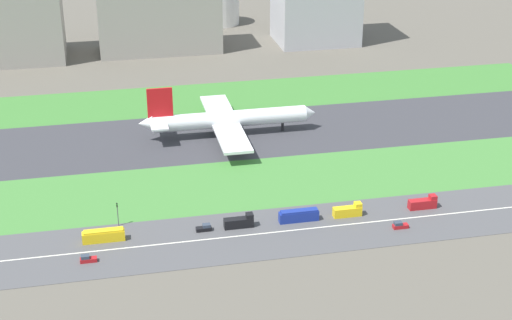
{
  "coord_description": "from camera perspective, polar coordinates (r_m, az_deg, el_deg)",
  "views": [
    {
      "loc": [
        -48.17,
        -258.67,
        109.28
      ],
      "look_at": [
        -1.25,
        -36.5,
        6.0
      ],
      "focal_mm": 54.6,
      "sensor_mm": 36.0,
      "label": 1
    }
  ],
  "objects": [
    {
      "name": "truck_0",
      "position": [
        221.79,
        -1.21,
        -4.57
      ],
      "size": [
        8.4,
        2.5,
        4.0
      ],
      "color": "black",
      "rests_on": "highway"
    },
    {
      "name": "bus_1",
      "position": [
        218.88,
        -11.11,
        -5.45
      ],
      "size": [
        11.6,
        2.5,
        3.5
      ],
      "color": "yellow",
      "rests_on": "highway"
    },
    {
      "name": "highway",
      "position": [
        220.74,
        2.29,
        -5.22
      ],
      "size": [
        280.0,
        28.0,
        0.1
      ],
      "primitive_type": "cube",
      "color": "#4C4C4F",
      "rests_on": "ground_plane"
    },
    {
      "name": "runway",
      "position": [
        284.89,
        -1.27,
        1.91
      ],
      "size": [
        280.0,
        46.0,
        0.1
      ],
      "primitive_type": "cube",
      "color": "#38383D",
      "rests_on": "ground_plane"
    },
    {
      "name": "car_1",
      "position": [
        220.77,
        -3.8,
        -5.0
      ],
      "size": [
        4.4,
        1.8,
        2.0
      ],
      "color": "black",
      "rests_on": "highway"
    },
    {
      "name": "traffic_light",
      "position": [
        224.71,
        -10.11,
        -3.81
      ],
      "size": [
        0.36,
        0.5,
        7.2
      ],
      "color": "#4C4C51",
      "rests_on": "highway"
    },
    {
      "name": "car_0",
      "position": [
        210.79,
        -12.24,
        -7.1
      ],
      "size": [
        4.4,
        1.8,
        2.0
      ],
      "rotation": [
        0.0,
        0.0,
        3.14
      ],
      "color": "#B2191E",
      "rests_on": "highway"
    },
    {
      "name": "terminal_building",
      "position": [
        386.32,
        -18.02,
        9.37
      ],
      "size": [
        54.27,
        34.07,
        32.92
      ],
      "primitive_type": "cube",
      "color": "#9E998E",
      "rests_on": "ground_plane"
    },
    {
      "name": "highway_centerline",
      "position": [
        220.71,
        2.29,
        -5.21
      ],
      "size": [
        266.0,
        0.5,
        0.01
      ],
      "primitive_type": "cube",
      "color": "silver",
      "rests_on": "highway"
    },
    {
      "name": "truck_1",
      "position": [
        237.18,
        12.15,
        -3.12
      ],
      "size": [
        8.4,
        2.5,
        4.0
      ],
      "color": "#B2191E",
      "rests_on": "highway"
    },
    {
      "name": "grass_median_south",
      "position": [
        248.26,
        0.5,
        -1.65
      ],
      "size": [
        280.0,
        36.0,
        0.1
      ],
      "primitive_type": "cube",
      "color": "#427F38",
      "rests_on": "ground_plane"
    },
    {
      "name": "airliner",
      "position": [
        281.8,
        -2.24,
        2.99
      ],
      "size": [
        65.0,
        56.0,
        19.7
      ],
      "color": "white",
      "rests_on": "runway"
    },
    {
      "name": "grass_median_north",
      "position": [
        322.57,
        -2.64,
        4.64
      ],
      "size": [
        280.0,
        36.0,
        0.1
      ],
      "primitive_type": "cube",
      "color": "#3D7A33",
      "rests_on": "ground_plane"
    },
    {
      "name": "hangar_building",
      "position": [
        384.65,
        -7.16,
        10.71
      ],
      "size": [
        58.46,
        25.62,
        38.15
      ],
      "primitive_type": "cube",
      "color": "#9E998E",
      "rests_on": "ground_plane"
    },
    {
      "name": "fuel_tank_west",
      "position": [
        434.84,
        -2.71,
        11.09
      ],
      "size": [
        21.57,
        21.57,
        17.89
      ],
      "primitive_type": "cylinder",
      "color": "silver",
      "rests_on": "ground_plane"
    },
    {
      "name": "car_2",
      "position": [
        225.33,
        10.49,
        -4.74
      ],
      "size": [
        4.4,
        1.8,
        2.0
      ],
      "rotation": [
        0.0,
        0.0,
        3.14
      ],
      "color": "#B2191E",
      "rests_on": "highway"
    },
    {
      "name": "truck_2",
      "position": [
        229.2,
        6.77,
        -3.73
      ],
      "size": [
        8.4,
        2.5,
        4.0
      ],
      "color": "yellow",
      "rests_on": "highway"
    },
    {
      "name": "bus_0",
      "position": [
        225.17,
        3.16,
        -4.09
      ],
      "size": [
        11.6,
        2.5,
        3.5
      ],
      "color": "navy",
      "rests_on": "highway"
    },
    {
      "name": "ground_plane",
      "position": [
        284.91,
        -1.27,
        1.9
      ],
      "size": [
        800.0,
        800.0,
        0.0
      ],
      "primitive_type": "plane",
      "color": "#5B564C"
    }
  ]
}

